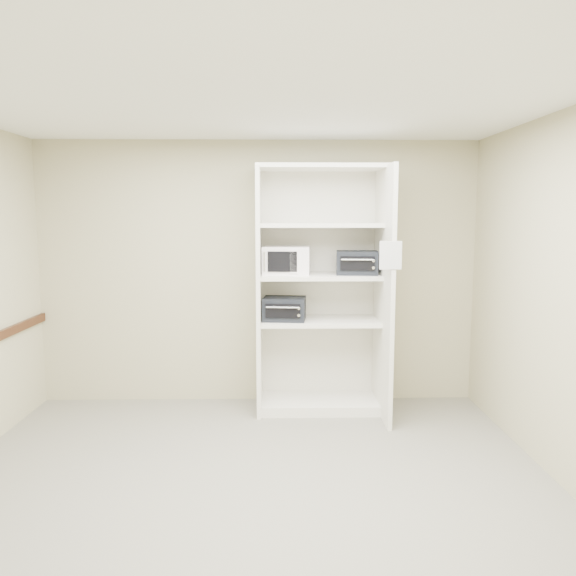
{
  "coord_description": "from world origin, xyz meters",
  "views": [
    {
      "loc": [
        0.2,
        -3.79,
        1.94
      ],
      "look_at": [
        0.3,
        1.38,
        1.27
      ],
      "focal_mm": 35.0,
      "sensor_mm": 36.0,
      "label": 1
    }
  ],
  "objects_px": {
    "microwave": "(287,260)",
    "toaster_oven_upper": "(357,263)",
    "toaster_oven_lower": "(284,309)",
    "shelving_unit": "(324,298)"
  },
  "relations": [
    {
      "from": "toaster_oven_upper",
      "to": "shelving_unit",
      "type": "bearing_deg",
      "value": 179.3
    },
    {
      "from": "microwave",
      "to": "toaster_oven_lower",
      "type": "xyz_separation_m",
      "value": [
        -0.02,
        -0.06,
        -0.47
      ]
    },
    {
      "from": "toaster_oven_upper",
      "to": "toaster_oven_lower",
      "type": "relative_size",
      "value": 0.98
    },
    {
      "from": "toaster_oven_upper",
      "to": "toaster_oven_lower",
      "type": "distance_m",
      "value": 0.84
    },
    {
      "from": "toaster_oven_upper",
      "to": "microwave",
      "type": "bearing_deg",
      "value": -177.77
    },
    {
      "from": "shelving_unit",
      "to": "microwave",
      "type": "bearing_deg",
      "value": 178.95
    },
    {
      "from": "shelving_unit",
      "to": "toaster_oven_upper",
      "type": "bearing_deg",
      "value": -6.45
    },
    {
      "from": "microwave",
      "to": "toaster_oven_upper",
      "type": "height_order",
      "value": "microwave"
    },
    {
      "from": "shelving_unit",
      "to": "toaster_oven_lower",
      "type": "distance_m",
      "value": 0.41
    },
    {
      "from": "microwave",
      "to": "toaster_oven_upper",
      "type": "relative_size",
      "value": 1.14
    }
  ]
}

